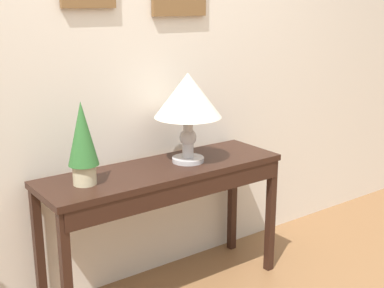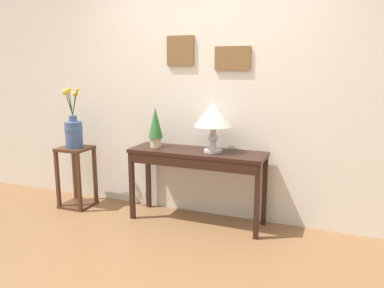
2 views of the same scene
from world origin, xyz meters
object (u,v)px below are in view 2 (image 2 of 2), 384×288
Objects in this scene: table_lamp at (213,116)px; flower_vase_tall at (74,130)px; potted_plant_on_console at (155,126)px; console_table at (196,161)px; pedestal_stand_left at (77,177)px.

flower_vase_tall is at bearing -176.81° from table_lamp.
potted_plant_on_console is at bearing 5.09° from flower_vase_tall.
console_table is 0.57m from potted_plant_on_console.
potted_plant_on_console is 1.17m from pedestal_stand_left.
table_lamp is at bearing 3.15° from pedestal_stand_left.
table_lamp is at bearing 8.50° from console_table.
pedestal_stand_left is (-1.61, -0.09, -0.77)m from table_lamp.
table_lamp reaches higher than pedestal_stand_left.
console_table is 2.76× the size of table_lamp.
flower_vase_tall is at bearing -174.91° from potted_plant_on_console.
pedestal_stand_left is at bearing -174.98° from potted_plant_on_console.
table_lamp is (0.17, 0.03, 0.46)m from console_table.
flower_vase_tall is at bearing -177.43° from console_table.
table_lamp is 0.75× the size of flower_vase_tall.
flower_vase_tall reaches higher than console_table.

